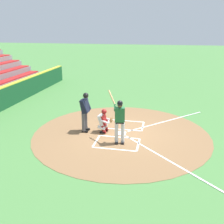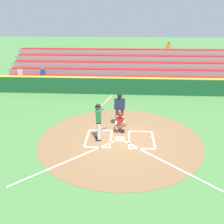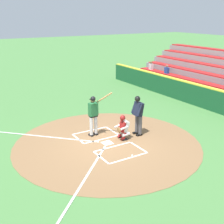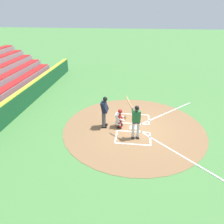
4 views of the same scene
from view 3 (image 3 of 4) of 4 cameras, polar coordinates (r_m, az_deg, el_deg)
ground_plane at (r=12.74m, az=-0.93°, el=-6.09°), size 120.00×120.00×0.00m
dirt_circle at (r=12.74m, az=-0.93°, el=-6.06°), size 8.00×8.00×0.01m
home_plate_and_chalk at (r=12.36m, az=-4.47°, el=-6.89°), size 7.93×4.91×0.01m
batter at (r=13.13m, az=-3.60°, el=-0.20°), size 0.86×0.84×2.13m
catcher at (r=12.91m, az=2.15°, el=-2.92°), size 0.59×0.64×1.13m
plate_umpire at (r=13.27m, az=5.10°, el=-0.14°), size 0.59×0.43×1.86m
baseball at (r=11.65m, az=3.94°, el=-8.42°), size 0.07×0.07×0.07m
backstop_wall at (r=17.32m, az=20.99°, el=1.68°), size 22.00×0.36×1.31m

